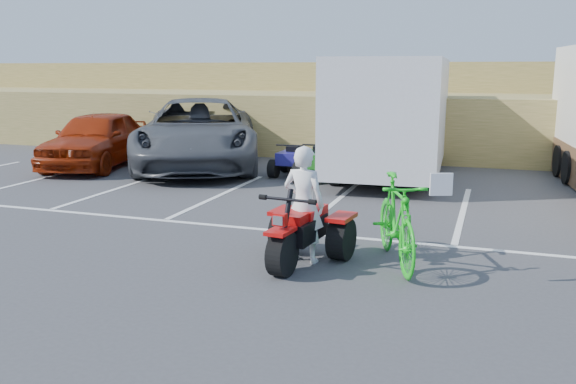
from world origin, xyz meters
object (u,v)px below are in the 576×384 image
(grey_pickup, at_px, (199,133))
(cargo_trailer, at_px, (393,113))
(red_trike_atv, at_px, (299,264))
(green_dirt_bike, at_px, (397,221))
(red_car, at_px, (97,139))
(quad_atv_blue, at_px, (294,176))
(rider, at_px, (304,204))
(quad_atv_green, at_px, (322,181))

(grey_pickup, bearing_deg, cargo_trailer, -19.83)
(red_trike_atv, relative_size, cargo_trailer, 0.25)
(green_dirt_bike, xyz_separation_m, cargo_trailer, (-1.36, 7.74, 1.02))
(red_car, bearing_deg, quad_atv_blue, -8.65)
(red_trike_atv, xyz_separation_m, red_car, (-8.49, 6.84, 0.83))
(rider, height_order, red_car, rider)
(rider, relative_size, grey_pickup, 0.25)
(grey_pickup, relative_size, quad_atv_blue, 5.12)
(green_dirt_bike, distance_m, cargo_trailer, 7.93)
(red_trike_atv, height_order, grey_pickup, grey_pickup)
(red_trike_atv, height_order, green_dirt_bike, green_dirt_bike)
(green_dirt_bike, bearing_deg, cargo_trailer, 78.45)
(red_trike_atv, bearing_deg, quad_atv_blue, 115.32)
(red_trike_atv, relative_size, rider, 0.97)
(quad_atv_green, bearing_deg, grey_pickup, 161.56)
(red_car, height_order, quad_atv_blue, red_car)
(rider, relative_size, red_car, 0.36)
(grey_pickup, xyz_separation_m, red_car, (-2.85, -1.00, -0.17))
(red_car, relative_size, quad_atv_blue, 3.45)
(rider, relative_size, quad_atv_blue, 1.26)
(red_car, height_order, cargo_trailer, cargo_trailer)
(red_trike_atv, relative_size, quad_atv_blue, 1.22)
(red_car, bearing_deg, green_dirt_bike, -45.13)
(red_car, bearing_deg, red_trike_atv, -51.01)
(red_trike_atv, bearing_deg, green_dirt_bike, 24.78)
(rider, distance_m, quad_atv_blue, 7.53)
(quad_atv_green, bearing_deg, cargo_trailer, 40.72)
(red_car, distance_m, cargo_trailer, 8.64)
(red_trike_atv, relative_size, red_car, 0.35)
(green_dirt_bike, height_order, grey_pickup, grey_pickup)
(rider, height_order, cargo_trailer, cargo_trailer)
(red_car, xyz_separation_m, quad_atv_blue, (6.03, 0.37, -0.83))
(red_car, bearing_deg, cargo_trailer, -3.09)
(green_dirt_bike, relative_size, quad_atv_blue, 1.58)
(green_dirt_bike, distance_m, red_car, 11.74)
(green_dirt_bike, distance_m, quad_atv_green, 6.93)
(quad_atv_green, bearing_deg, red_car, 175.88)
(green_dirt_bike, bearing_deg, quad_atv_blue, 97.95)
(rider, height_order, green_dirt_bike, rider)
(grey_pickup, xyz_separation_m, quad_atv_blue, (3.18, -0.63, -1.00))
(cargo_trailer, bearing_deg, quad_atv_green, -139.21)
(green_dirt_bike, height_order, cargo_trailer, cargo_trailer)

